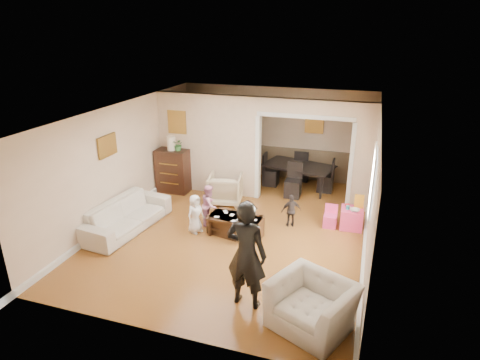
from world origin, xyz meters
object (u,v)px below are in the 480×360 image
(armchair_front, at_px, (312,305))
(child_kneel_b, at_px, (210,205))
(child_kneel_a, at_px, (195,214))
(child_toddler, at_px, (291,211))
(coffee_cup, at_px, (239,216))
(adult_person, at_px, (246,254))
(table_lamp, at_px, (171,143))
(coffee_table, at_px, (235,226))
(armchair_back, at_px, (225,189))
(play_table, at_px, (351,218))
(sofa, at_px, (126,215))
(cyan_cup, at_px, (348,207))
(dining_table, at_px, (298,177))
(dresser, at_px, (173,171))

(armchair_front, xyz_separation_m, child_kneel_b, (-2.68, 2.63, 0.10))
(child_kneel_a, bearing_deg, child_toddler, -41.08)
(armchair_front, bearing_deg, child_toddler, 131.19)
(coffee_cup, relative_size, adult_person, 0.06)
(table_lamp, xyz_separation_m, coffee_table, (2.35, -1.81, -1.13))
(armchair_back, height_order, play_table, armchair_back)
(child_kneel_b, bearing_deg, armchair_front, -140.97)
(coffee_cup, distance_m, play_table, 2.52)
(coffee_cup, relative_size, child_kneel_b, 0.11)
(table_lamp, distance_m, child_kneel_b, 2.40)
(coffee_cup, height_order, child_toddler, child_toddler)
(sofa, height_order, table_lamp, table_lamp)
(armchair_front, xyz_separation_m, cyan_cup, (0.26, 3.38, 0.13))
(armchair_front, distance_m, table_lamp, 6.07)
(coffee_cup, xyz_separation_m, cyan_cup, (2.13, 1.09, 0.03))
(cyan_cup, bearing_deg, child_kneel_a, -158.83)
(adult_person, bearing_deg, child_kneel_a, -42.21)
(sofa, relative_size, dining_table, 1.19)
(armchair_back, xyz_separation_m, child_kneel_b, (0.07, -1.22, 0.09))
(table_lamp, relative_size, coffee_table, 0.32)
(armchair_back, distance_m, child_kneel_b, 1.22)
(play_table, height_order, child_kneel_b, child_kneel_b)
(child_kneel_a, xyz_separation_m, child_toddler, (1.90, 0.90, -0.05))
(cyan_cup, distance_m, dining_table, 2.50)
(adult_person, distance_m, child_toddler, 2.93)
(dresser, distance_m, dining_table, 3.37)
(armchair_front, height_order, table_lamp, table_lamp)
(armchair_front, distance_m, coffee_table, 3.06)
(coffee_table, xyz_separation_m, child_kneel_b, (-0.70, 0.30, 0.26))
(dresser, relative_size, child_kneel_a, 1.34)
(armchair_front, relative_size, child_toddler, 1.49)
(sofa, relative_size, armchair_front, 1.95)
(coffee_table, xyz_separation_m, cyan_cup, (2.23, 1.04, 0.29))
(coffee_cup, xyz_separation_m, dining_table, (0.67, 3.11, -0.14))
(armchair_back, xyz_separation_m, table_lamp, (-1.58, 0.29, 0.96))
(coffee_cup, bearing_deg, adult_person, -68.93)
(armchair_front, relative_size, dining_table, 0.61)
(dresser, height_order, cyan_cup, dresser)
(play_table, bearing_deg, child_kneel_a, -158.65)
(cyan_cup, bearing_deg, sofa, -161.60)
(table_lamp, bearing_deg, armchair_back, -10.39)
(dining_table, bearing_deg, table_lamp, -143.95)
(armchair_front, bearing_deg, adult_person, -166.27)
(sofa, relative_size, dresser, 1.91)
(table_lamp, distance_m, dining_table, 3.51)
(coffee_cup, relative_size, cyan_cup, 1.25)
(armchair_back, bearing_deg, table_lamp, -21.48)
(armchair_back, relative_size, child_toddler, 1.09)
(play_table, distance_m, cyan_cup, 0.29)
(play_table, distance_m, dining_table, 2.52)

